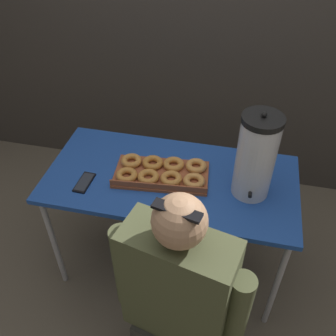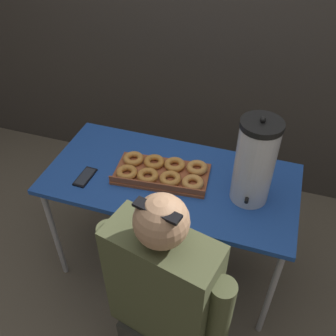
{
  "view_description": "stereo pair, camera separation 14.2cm",
  "coord_description": "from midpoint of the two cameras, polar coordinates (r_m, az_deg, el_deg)",
  "views": [
    {
      "loc": [
        0.31,
        -1.43,
        2.08
      ],
      "look_at": [
        -0.02,
        0.0,
        0.81
      ],
      "focal_mm": 40.0,
      "sensor_mm": 36.0,
      "label": 1
    },
    {
      "loc": [
        0.44,
        -1.4,
        2.08
      ],
      "look_at": [
        -0.02,
        0.0,
        0.81
      ],
      "focal_mm": 40.0,
      "sensor_mm": 36.0,
      "label": 2
    }
  ],
  "objects": [
    {
      "name": "folding_table",
      "position": [
        2.02,
        -1.59,
        -2.6
      ],
      "size": [
        1.33,
        0.65,
        0.75
      ],
      "color": "#1E479E",
      "rests_on": "ground"
    },
    {
      "name": "donut_box",
      "position": [
        1.97,
        -3.06,
        -0.7
      ],
      "size": [
        0.52,
        0.31,
        0.05
      ],
      "rotation": [
        0.0,
        0.0,
        0.1
      ],
      "color": "brown",
      "rests_on": "folding_table"
    },
    {
      "name": "back_wall",
      "position": [
        2.56,
        4.0,
        23.79
      ],
      "size": [
        6.0,
        0.11,
        2.66
      ],
      "color": "#38332D",
      "rests_on": "ground"
    },
    {
      "name": "ground_plane",
      "position": [
        2.54,
        -1.3,
        -14.05
      ],
      "size": [
        12.0,
        12.0,
        0.0
      ],
      "primitive_type": "plane",
      "color": "brown"
    },
    {
      "name": "cell_phone",
      "position": [
        2.0,
        -14.63,
        -2.21
      ],
      "size": [
        0.07,
        0.15,
        0.01
      ],
      "rotation": [
        0.0,
        0.0,
        -0.04
      ],
      "color": "black",
      "rests_on": "folding_table"
    },
    {
      "name": "coffee_urn",
      "position": [
        1.79,
        11.04,
        1.63
      ],
      "size": [
        0.19,
        0.22,
        0.47
      ],
      "color": "silver",
      "rests_on": "folding_table"
    },
    {
      "name": "person_seated",
      "position": [
        1.72,
        -1.14,
        -20.23
      ],
      "size": [
        0.59,
        0.32,
        1.22
      ],
      "rotation": [
        0.0,
        0.0,
        2.92
      ],
      "color": "#33332D",
      "rests_on": "ground"
    }
  ]
}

